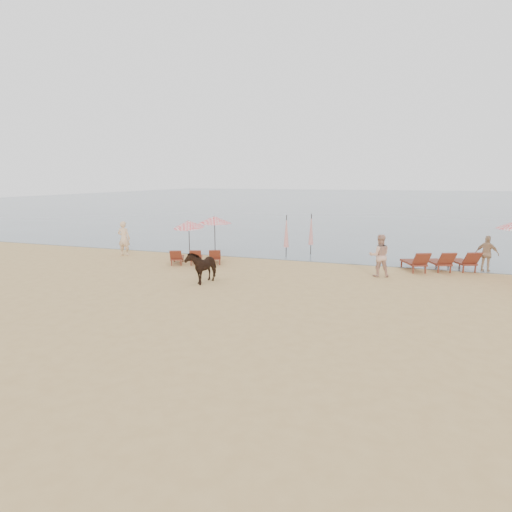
{
  "coord_description": "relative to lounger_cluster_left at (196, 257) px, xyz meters",
  "views": [
    {
      "loc": [
        5.86,
        -11.83,
        4.37
      ],
      "look_at": [
        0.0,
        5.0,
        1.1
      ],
      "focal_mm": 30.0,
      "sensor_mm": 36.0,
      "label": 1
    }
  ],
  "objects": [
    {
      "name": "ground",
      "position": [
        4.12,
        -7.47,
        -0.38
      ],
      "size": [
        120.0,
        120.0,
        0.0
      ],
      "primitive_type": "plane",
      "color": "tan",
      "rests_on": "ground"
    },
    {
      "name": "beachgoer_left",
      "position": [
        -5.02,
        0.94,
        0.6
      ],
      "size": [
        0.78,
        0.57,
        1.97
      ],
      "primitive_type": "imported",
      "rotation": [
        0.0,
        0.0,
        3.29
      ],
      "color": "#DDB38A",
      "rests_on": "ground"
    },
    {
      "name": "umbrella_closed_right",
      "position": [
        3.86,
        3.37,
        1.07
      ],
      "size": [
        0.29,
        0.29,
        2.36
      ],
      "rotation": [
        0.0,
        0.0,
        0.18
      ],
      "color": "black",
      "rests_on": "ground"
    },
    {
      "name": "lounger_cluster_right",
      "position": [
        11.7,
        2.3,
        0.09
      ],
      "size": [
        3.58,
        2.9,
        0.68
      ],
      "rotation": [
        0.0,
        0.0,
        0.4
      ],
      "color": "maroon",
      "rests_on": "ground"
    },
    {
      "name": "sea",
      "position": [
        4.12,
        72.53,
        -0.38
      ],
      "size": [
        160.0,
        140.0,
        0.06
      ],
      "primitive_type": "cube",
      "color": "#51606B",
      "rests_on": "ground"
    },
    {
      "name": "umbrella_open_left_a",
      "position": [
        -0.34,
        3.07,
        1.61
      ],
      "size": [
        1.95,
        1.95,
        2.22
      ],
      "rotation": [
        0.0,
        0.0,
        -0.12
      ],
      "color": "black",
      "rests_on": "ground"
    },
    {
      "name": "lounger_cluster_left",
      "position": [
        0.0,
        0.0,
        0.0
      ],
      "size": [
        2.9,
        2.37,
        0.55
      ],
      "rotation": [
        0.0,
        0.0,
        0.41
      ],
      "color": "maroon",
      "rests_on": "ground"
    },
    {
      "name": "umbrella_closed_left",
      "position": [
        4.96,
        4.72,
        1.07
      ],
      "size": [
        0.29,
        0.29,
        2.36
      ],
      "rotation": [
        0.0,
        0.0,
        0.11
      ],
      "color": "black",
      "rests_on": "ground"
    },
    {
      "name": "beachgoer_right_b",
      "position": [
        13.71,
        2.79,
        0.48
      ],
      "size": [
        1.1,
        0.74,
        1.73
      ],
      "primitive_type": "imported",
      "rotation": [
        0.0,
        0.0,
        2.79
      ],
      "color": "tan",
      "rests_on": "ground"
    },
    {
      "name": "umbrella_open_left_b",
      "position": [
        -1.25,
        1.65,
        1.47
      ],
      "size": [
        1.68,
        1.71,
        2.14
      ],
      "rotation": [
        0.0,
        0.0,
        -0.43
      ],
      "color": "black",
      "rests_on": "ground"
    },
    {
      "name": "beachgoer_right_a",
      "position": [
        9.02,
        0.22,
        0.56
      ],
      "size": [
        1.08,
        0.94,
        1.9
      ],
      "primitive_type": "imported",
      "rotation": [
        0.0,
        0.0,
        3.41
      ],
      "color": "tan",
      "rests_on": "ground"
    },
    {
      "name": "cow",
      "position": [
        2.01,
        -3.34,
        0.3
      ],
      "size": [
        0.92,
        1.7,
        1.37
      ],
      "primitive_type": "imported",
      "rotation": [
        0.0,
        0.0,
        -0.11
      ],
      "color": "black",
      "rests_on": "ground"
    }
  ]
}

